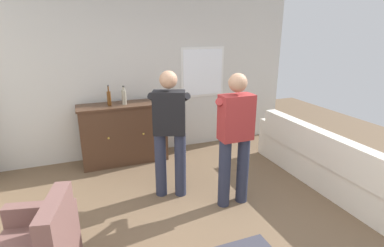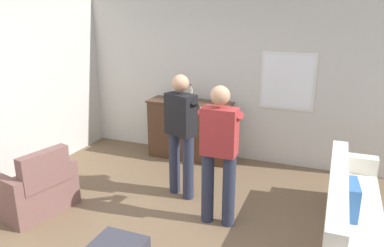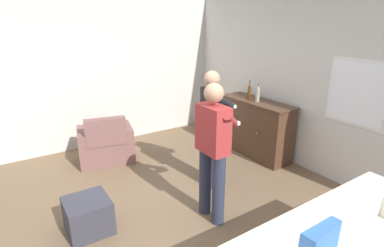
{
  "view_description": "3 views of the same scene",
  "coord_description": "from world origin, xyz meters",
  "px_view_note": "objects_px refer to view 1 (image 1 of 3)",
  "views": [
    {
      "loc": [
        -1.24,
        -2.45,
        2.18
      ],
      "look_at": [
        0.01,
        0.76,
        1.06
      ],
      "focal_mm": 28.0,
      "sensor_mm": 36.0,
      "label": 1
    },
    {
      "loc": [
        1.65,
        -3.29,
        2.49
      ],
      "look_at": [
        0.05,
        0.77,
        1.13
      ],
      "focal_mm": 35.0,
      "sensor_mm": 36.0,
      "label": 2
    },
    {
      "loc": [
        2.98,
        -1.4,
        2.3
      ],
      "look_at": [
        -0.03,
        0.57,
        1.07
      ],
      "focal_mm": 28.0,
      "sensor_mm": 36.0,
      "label": 3
    }
  ],
  "objects_px": {
    "bottle_wine_green": "(109,98)",
    "person_standing_left": "(170,129)",
    "sideboard_cabinet": "(124,133)",
    "person_standing_right": "(235,134)",
    "bottle_liquor_amber": "(124,97)",
    "couch": "(323,162)"
  },
  "relations": [
    {
      "from": "sideboard_cabinet",
      "to": "bottle_liquor_amber",
      "type": "xyz_separation_m",
      "value": [
        0.03,
        -0.04,
        0.62
      ]
    },
    {
      "from": "person_standing_left",
      "to": "person_standing_right",
      "type": "height_order",
      "value": "same"
    },
    {
      "from": "bottle_wine_green",
      "to": "person_standing_left",
      "type": "xyz_separation_m",
      "value": [
        0.6,
        -1.27,
        -0.18
      ]
    },
    {
      "from": "bottle_wine_green",
      "to": "person_standing_left",
      "type": "distance_m",
      "value": 1.42
    },
    {
      "from": "bottle_liquor_amber",
      "to": "person_standing_right",
      "type": "distance_m",
      "value": 2.03
    },
    {
      "from": "sideboard_cabinet",
      "to": "bottle_wine_green",
      "type": "bearing_deg",
      "value": -176.06
    },
    {
      "from": "couch",
      "to": "sideboard_cabinet",
      "type": "bearing_deg",
      "value": 144.86
    },
    {
      "from": "person_standing_right",
      "to": "sideboard_cabinet",
      "type": "bearing_deg",
      "value": 121.34
    },
    {
      "from": "sideboard_cabinet",
      "to": "person_standing_left",
      "type": "height_order",
      "value": "person_standing_left"
    },
    {
      "from": "sideboard_cabinet",
      "to": "bottle_liquor_amber",
      "type": "height_order",
      "value": "bottle_liquor_amber"
    },
    {
      "from": "bottle_liquor_amber",
      "to": "person_standing_left",
      "type": "xyz_separation_m",
      "value": [
        0.37,
        -1.24,
        -0.18
      ]
    },
    {
      "from": "bottle_liquor_amber",
      "to": "person_standing_right",
      "type": "xyz_separation_m",
      "value": [
        1.04,
        -1.73,
        -0.18
      ]
    },
    {
      "from": "couch",
      "to": "bottle_wine_green",
      "type": "relative_size",
      "value": 8.0
    },
    {
      "from": "sideboard_cabinet",
      "to": "person_standing_left",
      "type": "xyz_separation_m",
      "value": [
        0.4,
        -1.28,
        0.44
      ]
    },
    {
      "from": "bottle_wine_green",
      "to": "person_standing_right",
      "type": "xyz_separation_m",
      "value": [
        1.27,
        -1.76,
        -0.18
      ]
    },
    {
      "from": "sideboard_cabinet",
      "to": "bottle_liquor_amber",
      "type": "distance_m",
      "value": 0.62
    },
    {
      "from": "bottle_wine_green",
      "to": "person_standing_left",
      "type": "height_order",
      "value": "person_standing_left"
    },
    {
      "from": "sideboard_cabinet",
      "to": "bottle_liquor_amber",
      "type": "relative_size",
      "value": 4.69
    },
    {
      "from": "sideboard_cabinet",
      "to": "bottle_liquor_amber",
      "type": "bearing_deg",
      "value": -49.7
    },
    {
      "from": "couch",
      "to": "person_standing_left",
      "type": "bearing_deg",
      "value": 166.84
    },
    {
      "from": "bottle_wine_green",
      "to": "person_standing_right",
      "type": "distance_m",
      "value": 2.17
    },
    {
      "from": "bottle_wine_green",
      "to": "bottle_liquor_amber",
      "type": "bearing_deg",
      "value": -6.84
    }
  ]
}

